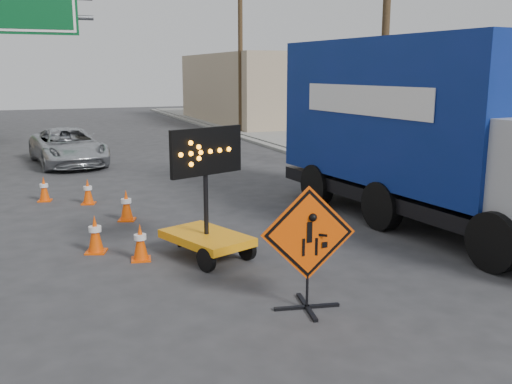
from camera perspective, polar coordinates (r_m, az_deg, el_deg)
ground at (r=8.16m, az=4.02°, el=-13.68°), size 100.00×100.00×0.00m
curb_right at (r=24.24m, az=4.06°, el=3.80°), size 0.40×60.00×0.12m
sidewalk_right at (r=25.31m, az=8.77°, el=4.07°), size 4.00×60.00×0.15m
building_right_far at (r=40.06m, az=2.28°, el=10.30°), size 10.00×14.00×4.60m
utility_pole_near at (r=20.08m, az=12.82°, el=15.05°), size 1.80×0.26×9.00m
utility_pole_far at (r=32.62m, az=-1.57°, el=14.09°), size 1.80×0.26×9.00m
construction_sign at (r=8.52m, az=5.23°, el=-5.33°), size 1.41×1.01×1.90m
arrow_board at (r=10.95m, az=-4.98°, el=-3.69°), size 1.61×2.03×2.52m
pickup_truck at (r=22.95m, az=-18.29°, el=4.34°), size 2.90×5.23×1.39m
box_truck at (r=13.74m, az=16.98°, el=4.83°), size 3.54×9.20×4.26m
cone_a at (r=11.06m, az=-11.49°, el=-4.91°), size 0.42×0.42×0.72m
cone_b at (r=11.71m, az=-15.78°, el=-4.05°), size 0.49×0.49×0.76m
cone_c at (r=14.02m, az=-12.84°, el=-1.28°), size 0.49×0.49×0.75m
cone_d at (r=16.75m, az=-20.43°, el=0.30°), size 0.42×0.42×0.69m
cone_e at (r=16.01m, az=-16.47°, el=0.07°), size 0.44×0.44×0.69m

